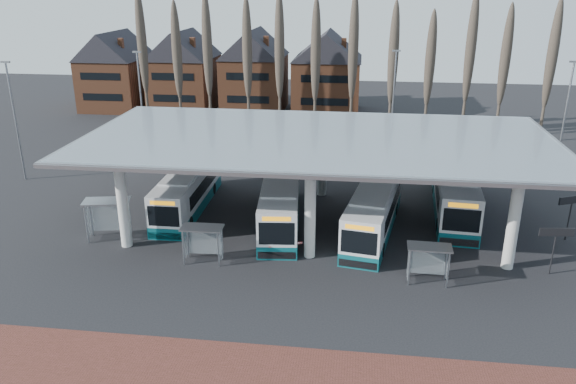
# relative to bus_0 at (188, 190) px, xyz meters

# --- Properties ---
(ground) EXTENTS (140.00, 140.00, 0.00)m
(ground) POSITION_rel_bus_0_xyz_m (9.83, -9.28, -1.49)
(ground) COLOR black
(ground) RESTS_ON ground
(station_canopy) EXTENTS (32.00, 16.00, 6.34)m
(station_canopy) POSITION_rel_bus_0_xyz_m (9.83, -1.28, 4.20)
(station_canopy) COLOR beige
(station_canopy) RESTS_ON ground
(poplar_row) EXTENTS (45.10, 1.10, 14.50)m
(poplar_row) POSITION_rel_bus_0_xyz_m (9.83, 23.72, 7.29)
(poplar_row) COLOR #473D33
(poplar_row) RESTS_ON ground
(townhouse_row) EXTENTS (36.80, 10.30, 12.25)m
(townhouse_row) POSITION_rel_bus_0_xyz_m (-5.92, 34.72, 4.45)
(townhouse_row) COLOR brown
(townhouse_row) RESTS_ON ground
(lamp_post_a) EXTENTS (0.80, 0.16, 10.17)m
(lamp_post_a) POSITION_rel_bus_0_xyz_m (-8.17, 12.72, 3.85)
(lamp_post_a) COLOR slate
(lamp_post_a) RESTS_ON ground
(lamp_post_b) EXTENTS (0.80, 0.16, 10.17)m
(lamp_post_b) POSITION_rel_bus_0_xyz_m (15.83, 16.72, 3.85)
(lamp_post_b) COLOR slate
(lamp_post_b) RESTS_ON ground
(lamp_post_c) EXTENTS (0.80, 0.16, 10.17)m
(lamp_post_c) POSITION_rel_bus_0_xyz_m (29.83, 10.72, 3.85)
(lamp_post_c) COLOR slate
(lamp_post_c) RESTS_ON ground
(lamp_post_d) EXTENTS (0.80, 0.16, 10.17)m
(lamp_post_d) POSITION_rel_bus_0_xyz_m (-16.17, 4.72, 3.85)
(lamp_post_d) COLOR slate
(lamp_post_d) RESTS_ON ground
(bus_0) EXTENTS (2.55, 11.37, 3.15)m
(bus_0) POSITION_rel_bus_0_xyz_m (0.00, 0.00, 0.00)
(bus_0) COLOR silver
(bus_0) RESTS_ON ground
(bus_1) EXTENTS (3.63, 12.00, 3.28)m
(bus_1) POSITION_rel_bus_0_xyz_m (7.31, -1.68, 0.06)
(bus_1) COLOR silver
(bus_1) RESTS_ON ground
(bus_2) EXTENTS (4.40, 11.84, 3.22)m
(bus_2) POSITION_rel_bus_0_xyz_m (13.86, -2.41, 0.03)
(bus_2) COLOR silver
(bus_2) RESTS_ON ground
(bus_3) EXTENTS (3.62, 12.57, 3.44)m
(bus_3) POSITION_rel_bus_0_xyz_m (19.85, 1.91, 0.14)
(bus_3) COLOR silver
(bus_3) RESTS_ON ground
(shelter_0) EXTENTS (3.19, 2.03, 2.75)m
(shelter_0) POSITION_rel_bus_0_xyz_m (-3.74, -5.74, 0.51)
(shelter_0) COLOR gray
(shelter_0) RESTS_ON ground
(shelter_1) EXTENTS (2.54, 1.31, 2.34)m
(shelter_1) POSITION_rel_bus_0_xyz_m (3.41, -8.22, 0.22)
(shelter_1) COLOR gray
(shelter_1) RESTS_ON ground
(shelter_2) EXTENTS (2.51, 1.31, 2.29)m
(shelter_2) POSITION_rel_bus_0_xyz_m (16.82, -9.08, 0.18)
(shelter_2) COLOR gray
(shelter_2) RESTS_ON ground
(info_sign_0) EXTENTS (1.99, 0.31, 2.97)m
(info_sign_0) POSITION_rel_bus_0_xyz_m (24.14, -7.29, 1.00)
(info_sign_0) COLOR black
(info_sign_0) RESTS_ON ground
(info_sign_1) EXTENTS (1.98, 0.98, 3.15)m
(info_sign_1) POSITION_rel_bus_0_xyz_m (26.64, -2.25, 1.16)
(info_sign_1) COLOR black
(info_sign_1) RESTS_ON ground
(barrier) EXTENTS (2.03, 1.01, 1.08)m
(barrier) POSITION_rel_bus_0_xyz_m (8.38, -7.13, -0.65)
(barrier) COLOR black
(barrier) RESTS_ON ground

